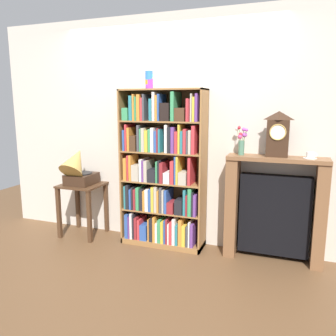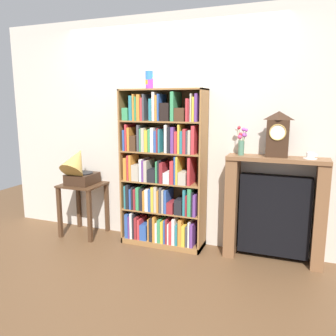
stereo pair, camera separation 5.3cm
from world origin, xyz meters
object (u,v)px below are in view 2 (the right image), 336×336
(fireplace_mantel, at_px, (274,210))
(mantel_clock, at_px, (278,134))
(cup_stack, at_px, (149,80))
(side_table_left, at_px, (83,197))
(gramophone, at_px, (78,167))
(bookshelf, at_px, (162,175))
(flower_vase, at_px, (241,141))
(teacup_with_saucer, at_px, (310,156))

(fireplace_mantel, bearing_deg, mantel_clock, -107.68)
(cup_stack, relative_size, fireplace_mantel, 0.18)
(side_table_left, height_order, gramophone, gramophone)
(bookshelf, relative_size, fireplace_mantel, 1.62)
(gramophone, distance_m, flower_vase, 1.94)
(gramophone, xyz_separation_m, fireplace_mantel, (2.26, 0.18, -0.33))
(cup_stack, distance_m, flower_vase, 1.21)
(bookshelf, bearing_deg, side_table_left, -176.84)
(side_table_left, xyz_separation_m, fireplace_mantel, (2.26, 0.11, 0.06))
(flower_vase, bearing_deg, fireplace_mantel, 3.14)
(flower_vase, bearing_deg, bookshelf, -177.83)
(fireplace_mantel, relative_size, teacup_with_saucer, 8.51)
(mantel_clock, bearing_deg, flower_vase, 179.26)
(gramophone, bearing_deg, bookshelf, 6.93)
(side_table_left, relative_size, teacup_with_saucer, 5.05)
(side_table_left, xyz_separation_m, gramophone, (-0.00, -0.07, 0.39))
(cup_stack, distance_m, teacup_with_saucer, 1.86)
(cup_stack, bearing_deg, teacup_with_saucer, -0.25)
(fireplace_mantel, xyz_separation_m, mantel_clock, (-0.01, -0.02, 0.78))
(cup_stack, height_order, teacup_with_saucer, cup_stack)
(side_table_left, relative_size, flower_vase, 2.17)
(side_table_left, distance_m, gramophone, 0.40)
(bookshelf, xyz_separation_m, fireplace_mantel, (1.23, 0.05, -0.29))
(bookshelf, xyz_separation_m, side_table_left, (-1.03, -0.06, -0.35))
(side_table_left, bearing_deg, cup_stack, 6.23)
(bookshelf, bearing_deg, gramophone, -173.07)
(fireplace_mantel, bearing_deg, gramophone, -175.50)
(gramophone, relative_size, fireplace_mantel, 0.47)
(bookshelf, height_order, mantel_clock, bookshelf)
(gramophone, bearing_deg, teacup_with_saucer, 3.48)
(bookshelf, relative_size, gramophone, 3.43)
(bookshelf, height_order, gramophone, bookshelf)
(fireplace_mantel, height_order, teacup_with_saucer, teacup_with_saucer)
(flower_vase, relative_size, teacup_with_saucer, 2.32)
(cup_stack, height_order, flower_vase, cup_stack)
(gramophone, bearing_deg, fireplace_mantel, 4.50)
(flower_vase, bearing_deg, gramophone, -175.24)
(side_table_left, xyz_separation_m, flower_vase, (1.90, 0.09, 0.76))
(cup_stack, xyz_separation_m, gramophone, (-0.87, -0.16, -1.00))
(gramophone, xyz_separation_m, mantel_clock, (2.25, 0.15, 0.45))
(side_table_left, relative_size, mantel_clock, 1.43)
(mantel_clock, bearing_deg, gramophone, -176.10)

